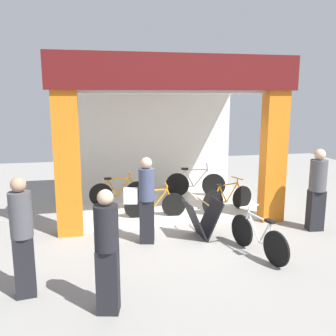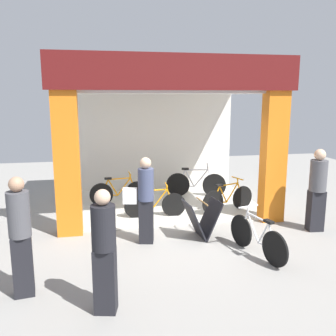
% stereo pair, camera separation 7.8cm
% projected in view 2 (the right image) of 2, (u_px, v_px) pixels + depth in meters
% --- Properties ---
extents(ground_plane, '(18.00, 18.00, 0.00)m').
position_uv_depth(ground_plane, '(176.00, 226.00, 8.09)').
color(ground_plane, gray).
rests_on(ground_plane, ground).
extents(shop_facade, '(5.20, 3.82, 3.67)m').
position_uv_depth(shop_facade, '(162.00, 131.00, 9.37)').
color(shop_facade, beige).
rests_on(shop_facade, ground).
extents(bicycle_inside_0, '(1.55, 0.43, 0.85)m').
position_uv_depth(bicycle_inside_0, '(119.00, 192.00, 9.65)').
color(bicycle_inside_0, black).
rests_on(bicycle_inside_0, ground).
extents(bicycle_inside_1, '(1.46, 0.40, 0.81)m').
position_uv_depth(bicycle_inside_1, '(155.00, 204.00, 8.64)').
color(bicycle_inside_1, black).
rests_on(bicycle_inside_1, ground).
extents(bicycle_inside_2, '(1.66, 0.57, 0.94)m').
position_uv_depth(bicycle_inside_2, '(196.00, 184.00, 10.45)').
color(bicycle_inside_2, black).
rests_on(bicycle_inside_2, ground).
extents(bicycle_inside_3, '(1.46, 0.55, 0.84)m').
position_uv_depth(bicycle_inside_3, '(228.00, 199.00, 9.06)').
color(bicycle_inside_3, black).
rests_on(bicycle_inside_3, ground).
extents(bicycle_parked_0, '(0.49, 1.52, 0.86)m').
position_uv_depth(bicycle_parked_0, '(257.00, 238.00, 6.55)').
color(bicycle_parked_0, black).
rests_on(bicycle_parked_0, ground).
extents(sandwich_board_sign, '(0.75, 0.66, 0.78)m').
position_uv_depth(sandwich_board_sign, '(202.00, 219.00, 7.41)').
color(sandwich_board_sign, black).
rests_on(sandwich_board_sign, ground).
extents(pedestrian_0, '(0.38, 0.38, 1.68)m').
position_uv_depth(pedestrian_0, '(104.00, 251.00, 4.74)').
color(pedestrian_0, black).
rests_on(pedestrian_0, ground).
extents(pedestrian_1, '(0.63, 0.37, 1.69)m').
position_uv_depth(pedestrian_1, '(145.00, 199.00, 7.06)').
color(pedestrian_1, black).
rests_on(pedestrian_1, ground).
extents(pedestrian_2, '(0.38, 0.38, 1.76)m').
position_uv_depth(pedestrian_2, '(317.00, 189.00, 7.69)').
color(pedestrian_2, black).
rests_on(pedestrian_2, ground).
extents(pedestrian_3, '(0.35, 0.35, 1.75)m').
position_uv_depth(pedestrian_3, '(20.00, 236.00, 5.14)').
color(pedestrian_3, black).
rests_on(pedestrian_3, ground).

